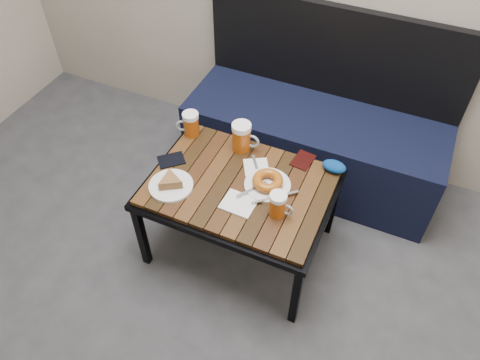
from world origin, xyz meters
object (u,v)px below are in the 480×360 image
at_px(bench, 314,137).
at_px(plate_bagel, 268,183).
at_px(knit_pouch, 334,166).
at_px(beer_mug_centre, 242,137).
at_px(passport_burgundy, 303,160).
at_px(beer_mug_left, 191,124).
at_px(passport_navy, 171,160).
at_px(beer_mug_right, 278,205).
at_px(plate_pie, 171,183).
at_px(cafe_table, 240,191).

height_order(bench, plate_bagel, bench).
bearing_deg(knit_pouch, beer_mug_centre, -175.13).
relative_size(bench, passport_burgundy, 11.68).
distance_m(beer_mug_left, passport_navy, 0.22).
bearing_deg(knit_pouch, bench, 116.31).
relative_size(bench, beer_mug_left, 10.97).
distance_m(beer_mug_right, knit_pouch, 0.38).
distance_m(beer_mug_centre, plate_bagel, 0.28).
bearing_deg(plate_pie, bench, 61.53).
relative_size(bench, beer_mug_centre, 9.43).
relative_size(cafe_table, knit_pouch, 7.50).
bearing_deg(beer_mug_right, beer_mug_left, 153.86).
bearing_deg(plate_pie, plate_bagel, 24.45).
height_order(cafe_table, beer_mug_centre, beer_mug_centre).
height_order(beer_mug_right, knit_pouch, beer_mug_right).
xyz_separation_m(plate_bagel, knit_pouch, (0.24, 0.22, 0.00)).
bearing_deg(beer_mug_right, bench, 95.97).
bearing_deg(beer_mug_right, knit_pouch, 69.24).
relative_size(bench, plate_pie, 7.00).
bearing_deg(beer_mug_left, bench, -162.68).
distance_m(cafe_table, knit_pouch, 0.45).
xyz_separation_m(beer_mug_centre, passport_burgundy, (0.30, 0.04, -0.07)).
relative_size(plate_bagel, knit_pouch, 2.22).
bearing_deg(plate_pie, knit_pouch, 32.05).
bearing_deg(beer_mug_right, plate_pie, -172.56).
distance_m(cafe_table, plate_pie, 0.32).
distance_m(beer_mug_right, plate_pie, 0.50).
bearing_deg(beer_mug_right, passport_burgundy, 92.57).
bearing_deg(cafe_table, bench, 76.50).
xyz_separation_m(cafe_table, passport_burgundy, (0.21, 0.26, 0.05)).
relative_size(cafe_table, beer_mug_centre, 5.66).
bearing_deg(beer_mug_centre, passport_burgundy, 1.53).
height_order(bench, beer_mug_centre, bench).
distance_m(bench, plate_bagel, 0.66).
distance_m(cafe_table, passport_burgundy, 0.34).
bearing_deg(bench, passport_navy, -128.31).
xyz_separation_m(plate_pie, plate_bagel, (0.39, 0.18, 0.00)).
distance_m(passport_navy, knit_pouch, 0.76).
distance_m(beer_mug_left, passport_burgundy, 0.58).
xyz_separation_m(bench, beer_mug_right, (0.06, -0.75, 0.26)).
relative_size(plate_pie, passport_navy, 1.64).
xyz_separation_m(plate_bagel, passport_burgundy, (0.09, 0.22, -0.02)).
xyz_separation_m(bench, cafe_table, (-0.16, -0.66, 0.16)).
height_order(beer_mug_left, plate_pie, beer_mug_left).
height_order(cafe_table, beer_mug_right, beer_mug_right).
bearing_deg(beer_mug_left, plate_pie, 80.24).
height_order(plate_bagel, knit_pouch, plate_bagel).
bearing_deg(passport_navy, cafe_table, 46.27).
xyz_separation_m(cafe_table, beer_mug_centre, (-0.09, 0.22, 0.12)).
bearing_deg(beer_mug_centre, plate_bagel, -47.53).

